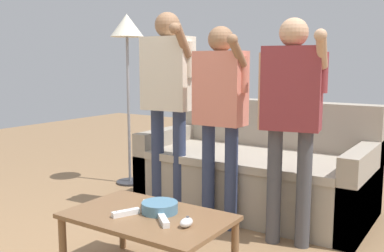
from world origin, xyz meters
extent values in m
cube|color=#9E9384|center=(-0.08, 1.28, 0.21)|extent=(1.88, 0.93, 0.42)
cube|color=#AA9F8F|center=(-0.08, 1.20, 0.45)|extent=(1.60, 0.81, 0.06)
cube|color=#9E9384|center=(-0.08, 1.65, 0.66)|extent=(1.88, 0.18, 0.47)
cube|color=#9E9384|center=(-0.95, 1.28, 0.31)|extent=(0.14, 0.93, 0.62)
cube|color=#9E9384|center=(0.79, 1.28, 0.31)|extent=(0.14, 0.93, 0.62)
cube|color=brown|center=(-0.04, -0.18, 0.37)|extent=(0.91, 0.57, 0.03)
cylinder|color=brown|center=(-0.46, -0.43, 0.18)|extent=(0.04, 0.04, 0.36)
cylinder|color=brown|center=(-0.46, 0.07, 0.18)|extent=(0.04, 0.04, 0.36)
cylinder|color=brown|center=(0.38, 0.07, 0.18)|extent=(0.04, 0.04, 0.36)
cylinder|color=teal|center=(-0.01, -0.12, 0.42)|extent=(0.21, 0.21, 0.06)
ellipsoid|color=white|center=(0.24, -0.22, 0.41)|extent=(0.06, 0.09, 0.05)
cylinder|color=#4C4C51|center=(0.24, -0.20, 0.44)|extent=(0.02, 0.02, 0.01)
cylinder|color=#2D2D33|center=(-1.49, 1.30, 0.01)|extent=(0.28, 0.28, 0.02)
cylinder|color=gray|center=(-1.49, 1.30, 0.75)|extent=(0.03, 0.03, 1.46)
cone|color=silver|center=(-1.49, 1.30, 1.59)|extent=(0.33, 0.33, 0.22)
cylinder|color=#2D3856|center=(-0.75, 0.83, 0.42)|extent=(0.11, 0.11, 0.85)
cylinder|color=#2D3856|center=(-0.54, 0.85, 0.42)|extent=(0.11, 0.11, 0.85)
cube|color=beige|center=(-0.65, 0.84, 1.14)|extent=(0.42, 0.24, 0.58)
sphere|color=#936B4C|center=(-0.65, 0.84, 1.52)|extent=(0.20, 0.20, 0.20)
cylinder|color=#936B4C|center=(-0.85, 0.83, 1.12)|extent=(0.07, 0.07, 0.55)
cylinder|color=beige|center=(-0.45, 0.85, 1.25)|extent=(0.07, 0.07, 0.28)
cylinder|color=#936B4C|center=(-0.44, 0.74, 1.39)|extent=(0.08, 0.23, 0.26)
sphere|color=#936B4C|center=(-0.43, 0.63, 1.48)|extent=(0.08, 0.08, 0.08)
cylinder|color=#2D3856|center=(-0.21, 0.75, 0.39)|extent=(0.10, 0.10, 0.78)
cylinder|color=#2D3856|center=(-0.02, 0.75, 0.39)|extent=(0.10, 0.10, 0.78)
cube|color=#DB7F6B|center=(-0.11, 0.75, 1.04)|extent=(0.37, 0.20, 0.53)
sphere|color=#936B4C|center=(-0.11, 0.75, 1.40)|extent=(0.18, 0.18, 0.18)
cylinder|color=#936B4C|center=(-0.30, 0.75, 1.02)|extent=(0.07, 0.07, 0.51)
cylinder|color=#DB7F6B|center=(0.07, 0.75, 1.15)|extent=(0.07, 0.07, 0.25)
cylinder|color=#936B4C|center=(0.07, 0.67, 1.29)|extent=(0.06, 0.22, 0.22)
sphere|color=#936B4C|center=(0.07, 0.58, 1.38)|extent=(0.07, 0.07, 0.07)
cylinder|color=#47474C|center=(0.34, 0.71, 0.40)|extent=(0.10, 0.10, 0.79)
cylinder|color=#47474C|center=(0.53, 0.75, 0.40)|extent=(0.10, 0.10, 0.79)
cube|color=brown|center=(0.44, 0.73, 1.06)|extent=(0.41, 0.26, 0.54)
sphere|color=tan|center=(0.44, 0.73, 1.42)|extent=(0.19, 0.19, 0.19)
cylinder|color=tan|center=(0.25, 0.69, 1.04)|extent=(0.07, 0.07, 0.51)
cylinder|color=brown|center=(0.62, 0.76, 1.17)|extent=(0.07, 0.07, 0.26)
cylinder|color=tan|center=(0.64, 0.67, 1.30)|extent=(0.10, 0.22, 0.23)
sphere|color=tan|center=(0.66, 0.57, 1.39)|extent=(0.08, 0.08, 0.08)
cube|color=white|center=(0.12, -0.24, 0.40)|extent=(0.14, 0.13, 0.03)
cylinder|color=silver|center=(0.10, -0.22, 0.42)|extent=(0.01, 0.01, 0.00)
cube|color=silver|center=(0.15, -0.27, 0.42)|extent=(0.02, 0.02, 0.00)
cube|color=white|center=(-0.13, -0.26, 0.40)|extent=(0.10, 0.16, 0.03)
cylinder|color=silver|center=(-0.12, -0.23, 0.42)|extent=(0.01, 0.01, 0.00)
cube|color=silver|center=(-0.15, -0.30, 0.42)|extent=(0.02, 0.02, 0.00)
cube|color=white|center=(-0.12, -0.11, 0.40)|extent=(0.12, 0.14, 0.03)
cylinder|color=silver|center=(-0.13, -0.08, 0.42)|extent=(0.01, 0.01, 0.00)
cube|color=silver|center=(-0.09, -0.14, 0.42)|extent=(0.02, 0.02, 0.00)
camera|label=1|loc=(1.46, -2.00, 1.23)|focal=40.87mm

